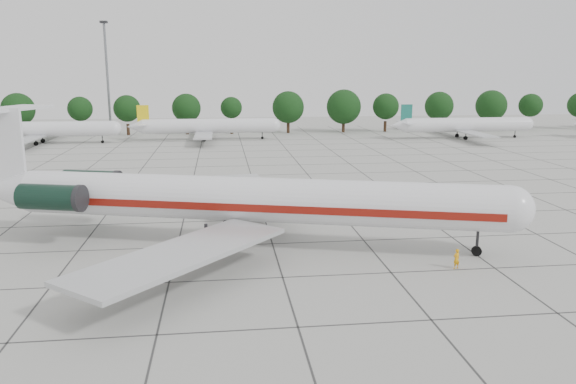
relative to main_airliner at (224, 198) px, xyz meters
name	(u,v)px	position (x,y,z in m)	size (l,w,h in m)	color
ground	(272,244)	(4.01, -0.66, -3.98)	(260.00, 260.00, 0.00)	#ACABA4
apron_joints	(260,203)	(4.01, 14.34, -3.98)	(170.00, 170.00, 0.02)	#383838
main_airliner	(224,198)	(0.00, 0.00, 0.00)	(47.30, 36.34, 11.28)	silver
ground_crew	(456,259)	(17.08, -8.38, -3.22)	(0.56, 0.37, 1.53)	#F3A20E
bg_airliner_b	(43,130)	(-35.22, 70.20, -1.07)	(28.24, 27.20, 7.40)	silver
bg_airliner_c	(208,126)	(-2.66, 72.87, -1.07)	(28.24, 27.20, 7.40)	silver
bg_airliner_d	(466,125)	(52.24, 68.90, -1.07)	(28.24, 27.20, 7.40)	silver
tree_line	(186,108)	(-7.67, 84.34, 2.00)	(249.86, 8.44, 10.22)	#332114
floodlight_mast	(107,71)	(-25.99, 91.34, 10.30)	(1.60, 1.60, 25.45)	slate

